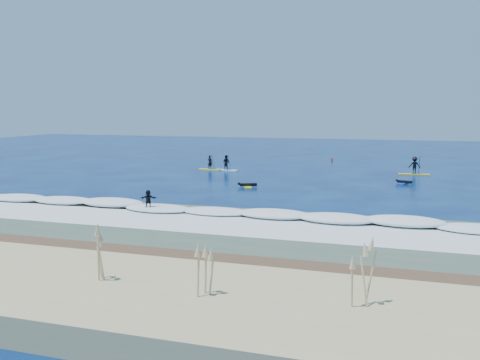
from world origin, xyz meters
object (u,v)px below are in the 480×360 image
(wave_surfer, at_px, (148,200))
(marker_buoy, at_px, (332,159))
(sup_paddler_left, at_px, (210,165))
(sup_paddler_right, at_px, (414,167))
(prone_paddler_far, at_px, (404,182))
(prone_paddler_near, at_px, (247,185))
(sup_paddler_center, at_px, (226,164))

(wave_surfer, bearing_deg, marker_buoy, 62.21)
(sup_paddler_left, height_order, marker_buoy, sup_paddler_left)
(sup_paddler_right, xyz_separation_m, prone_paddler_far, (-0.90, -7.44, -0.73))
(sup_paddler_left, relative_size, prone_paddler_near, 1.26)
(sup_paddler_left, distance_m, prone_paddler_far, 21.61)
(prone_paddler_near, bearing_deg, sup_paddler_right, -69.92)
(prone_paddler_near, xyz_separation_m, prone_paddler_far, (13.10, 6.36, -0.02))
(prone_paddler_far, bearing_deg, sup_paddler_right, 9.50)
(sup_paddler_right, distance_m, prone_paddler_near, 19.66)
(prone_paddler_far, bearing_deg, wave_surfer, 156.36)
(sup_paddler_left, bearing_deg, marker_buoy, 59.75)
(prone_paddler_near, height_order, prone_paddler_far, prone_paddler_near)
(prone_paddler_far, height_order, marker_buoy, marker_buoy)
(sup_paddler_left, height_order, prone_paddler_near, sup_paddler_left)
(sup_paddler_center, xyz_separation_m, sup_paddler_right, (20.02, 2.37, 0.12))
(sup_paddler_left, distance_m, sup_paddler_center, 1.91)
(sup_paddler_left, distance_m, prone_paddler_near, 13.85)
(sup_paddler_center, distance_m, sup_paddler_right, 20.16)
(prone_paddler_near, height_order, marker_buoy, marker_buoy)
(sup_paddler_right, bearing_deg, sup_paddler_left, -179.69)
(sup_paddler_left, bearing_deg, sup_paddler_center, 11.50)
(sup_paddler_right, relative_size, marker_buoy, 5.32)
(wave_surfer, bearing_deg, sup_paddler_center, 79.29)
(wave_surfer, relative_size, marker_buoy, 3.14)
(sup_paddler_left, distance_m, marker_buoy, 18.27)
(sup_paddler_center, height_order, marker_buoy, sup_paddler_center)
(prone_paddler_far, bearing_deg, marker_buoy, 42.57)
(marker_buoy, bearing_deg, prone_paddler_far, -63.80)
(sup_paddler_right, height_order, prone_paddler_near, sup_paddler_right)
(prone_paddler_near, bearing_deg, sup_paddler_center, 3.29)
(sup_paddler_left, relative_size, prone_paddler_far, 1.40)
(prone_paddler_far, bearing_deg, sup_paddler_left, 93.03)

